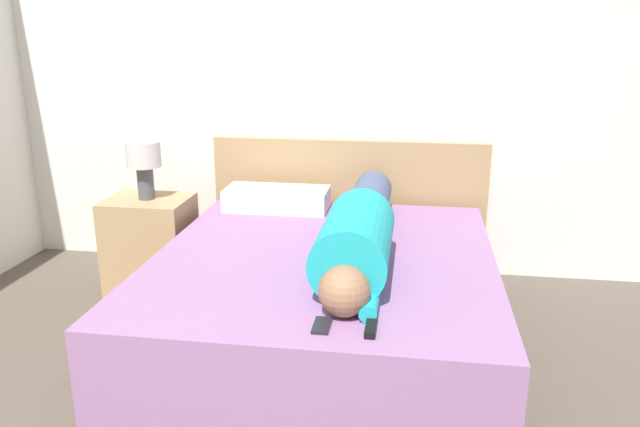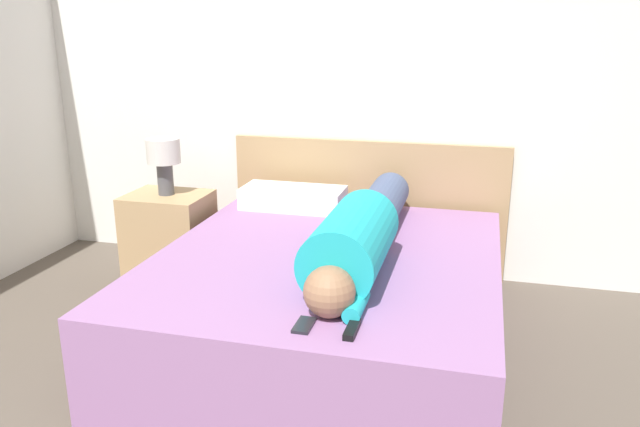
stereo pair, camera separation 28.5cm
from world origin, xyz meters
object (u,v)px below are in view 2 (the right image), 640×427
Objects in this scene: tv_remote at (352,329)px; table_lamp at (164,157)px; cell_phone at (304,325)px; bed at (327,299)px; person_lying at (362,232)px; pillow_near_headboard at (293,198)px; nightstand at (170,239)px.

table_lamp is at bearing 137.90° from tv_remote.
cell_phone is (-0.18, -0.00, -0.01)m from tv_remote.
bed is 0.42m from person_lying.
cell_phone is at bearing -71.50° from pillow_near_headboard.
table_lamp is at bearing 157.20° from person_lying.
tv_remote is (1.43, -1.29, -0.31)m from table_lamp.
table_lamp is at bearing 133.96° from cell_phone.
tv_remote is 1.15× the size of cell_phone.
tv_remote reaches higher than cell_phone.
bed is at bearing -24.43° from nightstand.
pillow_near_headboard is at bearing 16.90° from table_lamp.
nightstand is at bearing 0.00° from table_lamp.
tv_remote is (0.69, -1.52, -0.05)m from pillow_near_headboard.
table_lamp reaches higher than person_lying.
pillow_near_headboard is at bearing 16.90° from nightstand.
pillow_near_headboard reaches higher than cell_phone.
pillow_near_headboard is at bearing 108.50° from cell_phone.
bed is 3.31× the size of nightstand.
pillow_near_headboard is at bearing 114.48° from tv_remote.
bed is at bearing 110.38° from tv_remote.
person_lying is (1.32, -0.55, 0.33)m from nightstand.
table_lamp is at bearing 0.00° from nightstand.
cell_phone is at bearing -95.43° from person_lying.
nightstand is 0.92× the size of pillow_near_headboard.
nightstand is 0.81m from pillow_near_headboard.
bed is 5.56× the size of table_lamp.
bed is 1.14× the size of person_lying.
bed is at bearing -24.43° from table_lamp.
cell_phone is (-0.07, -0.74, -0.13)m from person_lying.
tv_remote is at bearing -69.62° from bed.
table_lamp reaches higher than nightstand.
cell_phone is at bearing -179.40° from tv_remote.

